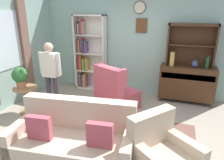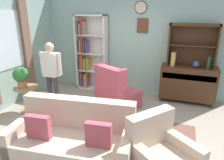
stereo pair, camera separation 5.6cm
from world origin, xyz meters
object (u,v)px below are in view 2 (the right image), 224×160
Objects in this scene: couch_floral at (74,141)px; sideboard_hutch at (193,39)px; bottle_wine at (209,63)px; vase_round at (196,64)px; plant_stand at (27,97)px; vase_tall at (173,59)px; sideboard at (188,83)px; potted_plant_large at (21,76)px; bookshelf at (89,54)px; potted_plant_small at (46,104)px; person_reading at (52,72)px; armchair_floral at (161,159)px; wingback_chair at (116,93)px.

sideboard_hutch is at bearing 61.29° from couch_floral.
vase_round is at bearing 175.05° from bottle_wine.
plant_stand is at bearing -155.57° from bottle_wine.
sideboard is at bearing 11.63° from vase_tall.
sideboard_hutch reaches higher than couch_floral.
potted_plant_large is (-3.53, -1.77, -0.13)m from vase_round.
bookshelf is 2.04m from potted_plant_large.
bottle_wine reaches higher than couch_floral.
bottle_wine is at bearing -0.66° from vase_tall.
vase_tall is at bearing -168.37° from sideboard.
sideboard is 3.87× the size of vase_tall.
sideboard_hutch is 3.51× the size of potted_plant_small.
person_reading is (0.53, 0.35, 0.04)m from potted_plant_large.
person_reading reaches higher than potted_plant_small.
person_reading is at bearing 154.20° from armchair_floral.
sideboard_hutch is 3.83× the size of bottle_wine.
vase_tall is (2.32, -0.16, 0.06)m from bookshelf.
armchair_floral is (-0.42, -2.66, -0.72)m from vase_round.
armchair_floral is 2.35× the size of potted_plant_large.
sideboard is 3.80m from plant_stand.
wingback_chair is at bearing -42.11° from bookshelf.
vase_tall is at bearing -178.51° from vase_round.
potted_plant_large is 0.63m from person_reading.
vase_round is (2.84, -0.15, -0.03)m from bookshelf.
wingback_chair reaches higher than couch_floral.
armchair_floral is (-0.68, -2.64, -0.77)m from bottle_wine.
sideboard is at bearing 28.35° from potted_plant_large.
plant_stand is (-1.76, 1.02, 0.06)m from couch_floral.
person_reading is (-2.48, -1.40, -0.18)m from vase_tall.
couch_floral is at bearing -176.64° from armchair_floral.
potted_plant_large reaches higher than armchair_floral.
potted_plant_large is (-1.80, 0.97, 0.56)m from couch_floral.
plant_stand is at bearing -147.54° from person_reading.
potted_plant_small is (-1.44, -0.66, -0.20)m from wingback_chair.
plant_stand is at bearing -153.68° from vase_round.
bottle_wine is 4.17m from plant_stand.
bookshelf is 1.58m from person_reading.
bottle_wine is 2.83m from armchair_floral.
vase_round is at bearing 26.60° from potted_plant_large.
vase_round is 0.16× the size of wingback_chair.
bottle_wine is at bearing -26.96° from sideboard_hutch.
sideboard is 4.53× the size of bottle_wine.
sideboard_hutch is 3.12m from armchair_floral.
potted_plant_small is 0.75m from person_reading.
vase_round is 3.95m from potted_plant_large.
potted_plant_large reaches higher than couch_floral.
vase_tall is 1.17× the size of bottle_wine.
bottle_wine is at bearing 24.72° from potted_plant_large.
bookshelf is 2.76m from sideboard.
bookshelf is 3.48× the size of plant_stand.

